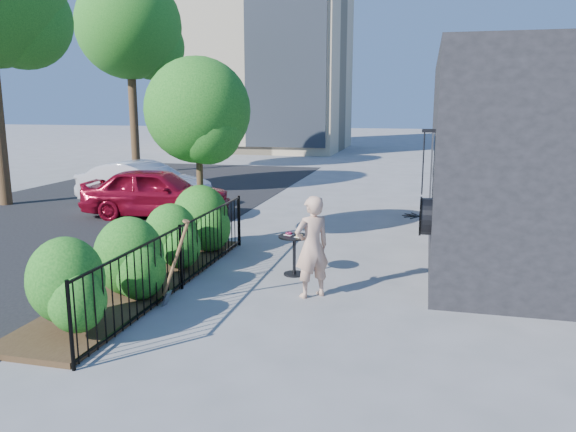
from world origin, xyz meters
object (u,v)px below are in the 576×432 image
(cafe_table, at_px, (294,248))
(shovel, at_px, (174,268))
(patio_tree, at_px, (200,117))
(woman, at_px, (312,247))
(car_silver, at_px, (144,184))
(street_tree_far, at_px, (130,33))
(car_red, at_px, (157,192))

(cafe_table, relative_size, shovel, 0.55)
(patio_tree, relative_size, cafe_table, 5.10)
(patio_tree, height_order, woman, patio_tree)
(patio_tree, bearing_deg, car_silver, 131.41)
(street_tree_far, bearing_deg, car_silver, -59.91)
(woman, distance_m, shovel, 2.16)
(patio_tree, xyz_separation_m, woman, (2.91, -2.60, -1.94))
(cafe_table, bearing_deg, car_red, 138.78)
(patio_tree, relative_size, car_red, 1.00)
(street_tree_far, xyz_separation_m, shovel, (8.68, -14.74, -5.30))
(patio_tree, bearing_deg, woman, -41.73)
(car_red, bearing_deg, patio_tree, -144.84)
(street_tree_far, bearing_deg, shovel, -59.51)
(street_tree_far, height_order, car_red, street_tree_far)
(street_tree_far, bearing_deg, patio_tree, -55.49)
(cafe_table, bearing_deg, shovel, -125.13)
(shovel, bearing_deg, cafe_table, 54.87)
(car_red, xyz_separation_m, car_silver, (-1.09, 1.33, -0.01))
(cafe_table, xyz_separation_m, shovel, (-1.40, -1.99, 0.11))
(patio_tree, height_order, shovel, patio_tree)
(street_tree_far, relative_size, car_red, 2.10)
(street_tree_far, height_order, cafe_table, street_tree_far)
(patio_tree, distance_m, woman, 4.36)
(woman, bearing_deg, car_silver, -85.51)
(patio_tree, height_order, car_silver, patio_tree)
(street_tree_far, xyz_separation_m, car_red, (5.26, -8.52, -5.25))
(street_tree_far, distance_m, woman, 18.14)
(patio_tree, bearing_deg, shovel, -74.52)
(cafe_table, xyz_separation_m, woman, (0.53, -1.05, 0.32))
(cafe_table, bearing_deg, street_tree_far, 128.33)
(patio_tree, height_order, car_red, patio_tree)
(cafe_table, xyz_separation_m, car_silver, (-5.91, 5.55, 0.16))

